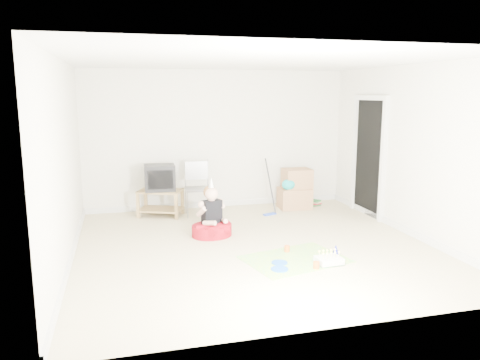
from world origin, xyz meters
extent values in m
plane|color=beige|center=(0.00, 0.00, 0.00)|extent=(5.00, 5.00, 0.00)
cube|color=black|center=(2.48, 1.20, 1.02)|extent=(0.02, 0.90, 2.05)
cube|color=olive|center=(-1.15, 2.04, 0.46)|extent=(0.87, 0.72, 0.03)
cube|color=olive|center=(-1.15, 2.04, 0.12)|extent=(0.87, 0.72, 0.03)
cube|color=olive|center=(-1.54, 1.98, 0.24)|extent=(0.07, 0.07, 0.47)
cube|color=olive|center=(-0.90, 1.72, 0.24)|extent=(0.07, 0.07, 0.47)
cube|color=olive|center=(-1.39, 2.36, 0.24)|extent=(0.07, 0.07, 0.47)
cube|color=olive|center=(-0.75, 2.09, 0.24)|extent=(0.07, 0.07, 0.47)
cube|color=black|center=(-1.15, 2.04, 0.70)|extent=(0.55, 0.46, 0.46)
cube|color=gray|center=(-0.49, 1.93, 0.48)|extent=(0.47, 0.45, 0.03)
cylinder|color=gray|center=(-0.69, 1.94, 0.50)|extent=(0.02, 0.02, 0.99)
cylinder|color=gray|center=(-0.28, 1.91, 0.50)|extent=(0.02, 0.02, 0.99)
cube|color=#AA7A52|center=(1.39, 1.98, 0.19)|extent=(0.61, 0.48, 0.39)
cube|color=#AA7A52|center=(1.44, 2.01, 0.57)|extent=(0.52, 0.41, 0.37)
ellipsoid|color=#0E999C|center=(1.21, 1.86, 0.49)|extent=(0.26, 0.18, 0.21)
cube|color=blue|center=(0.77, 1.61, 0.01)|extent=(0.26, 0.17, 0.03)
cylinder|color=black|center=(0.77, 1.61, 0.51)|extent=(0.14, 0.32, 0.98)
cube|color=#246D32|center=(1.84, 2.12, 0.01)|extent=(0.27, 0.31, 0.03)
cube|color=#AE2532|center=(1.84, 2.12, 0.04)|extent=(0.27, 0.30, 0.03)
cube|color=#BFBA87|center=(1.84, 2.12, 0.07)|extent=(0.27, 0.29, 0.03)
cube|color=#246D32|center=(1.84, 2.12, 0.10)|extent=(0.27, 0.28, 0.03)
cylinder|color=maroon|center=(-0.49, 0.64, 0.09)|extent=(0.81, 0.81, 0.17)
cube|color=black|center=(-0.49, 0.64, 0.37)|extent=(0.33, 0.25, 0.39)
sphere|color=#D0A08A|center=(-0.49, 0.64, 0.66)|extent=(0.26, 0.26, 0.20)
cone|color=white|center=(-0.49, 0.64, 0.84)|extent=(0.11, 0.11, 0.15)
cube|color=#EE329C|center=(0.38, -0.67, 0.00)|extent=(1.48, 1.22, 0.01)
cube|color=silver|center=(0.74, -0.94, 0.05)|extent=(0.34, 0.28, 0.09)
cube|color=#3FB064|center=(0.74, -0.94, 0.01)|extent=(0.34, 0.28, 0.01)
cylinder|color=beige|center=(0.63, -1.00, 0.12)|extent=(0.01, 0.01, 0.07)
cylinder|color=beige|center=(0.68, -1.00, 0.12)|extent=(0.01, 0.01, 0.07)
cylinder|color=beige|center=(0.74, -0.99, 0.12)|extent=(0.01, 0.01, 0.07)
cylinder|color=beige|center=(0.80, -0.99, 0.12)|extent=(0.01, 0.01, 0.07)
cylinder|color=beige|center=(0.85, -0.99, 0.12)|extent=(0.01, 0.01, 0.07)
cylinder|color=beige|center=(0.62, -0.90, 0.12)|extent=(0.01, 0.01, 0.07)
cylinder|color=beige|center=(0.68, -0.89, 0.12)|extent=(0.01, 0.01, 0.07)
cylinder|color=beige|center=(0.73, -0.89, 0.12)|extent=(0.01, 0.01, 0.07)
cylinder|color=beige|center=(0.79, -0.89, 0.12)|extent=(0.01, 0.01, 0.07)
cylinder|color=beige|center=(0.84, -0.88, 0.12)|extent=(0.01, 0.01, 0.07)
cylinder|color=blue|center=(0.13, -0.77, 0.01)|extent=(0.28, 0.28, 0.01)
cylinder|color=blue|center=(0.05, -0.98, 0.01)|extent=(0.25, 0.25, 0.01)
cylinder|color=#D85918|center=(0.38, -0.36, 0.05)|extent=(0.08, 0.08, 0.09)
cylinder|color=#D85918|center=(0.51, -1.06, 0.05)|extent=(0.11, 0.11, 0.09)
cone|color=#1923B4|center=(0.98, -0.65, 0.08)|extent=(0.12, 0.12, 0.14)
camera|label=1|loc=(-1.80, -6.20, 2.16)|focal=35.00mm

